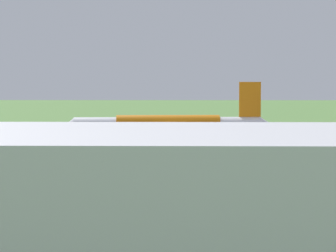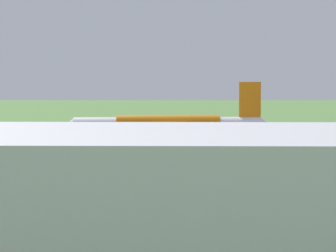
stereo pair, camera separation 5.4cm
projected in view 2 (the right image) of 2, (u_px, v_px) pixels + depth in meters
ground_plane at (208, 144)px, 175.14m from camera, size 800.00×800.00×0.00m
runway_asphalt at (208, 143)px, 175.14m from camera, size 600.00×29.41×0.06m
apron_concrete at (219, 172)px, 120.72m from camera, size 440.00×110.00×0.05m
grass_verge_foreground at (204, 134)px, 206.51m from camera, size 600.00×80.00×0.04m
airliner_main at (169, 127)px, 175.10m from camera, size 54.15×44.32×15.88m
terminal_building at (48, 210)px, 50.83m from camera, size 140.68×22.98×33.92m
service_truck_baggage at (140, 150)px, 144.30m from camera, size 5.03×6.09×2.65m
no_stopping_sign at (169, 128)px, 209.18m from camera, size 0.60×0.10×2.66m
traffic_cone_orange at (156, 132)px, 209.64m from camera, size 0.40×0.40×0.55m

